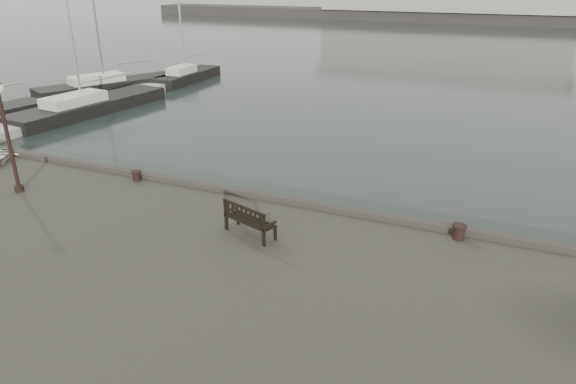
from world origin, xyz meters
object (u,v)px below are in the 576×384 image
object	(u,v)px
bollard_right	(459,232)
lamp_post	(4,121)
yacht_b	(112,88)
bench	(250,226)
yacht_d	(187,79)
yacht_c	(90,109)
bollard_left	(136,176)

from	to	relation	value
bollard_right	lamp_post	distance (m)	14.42
lamp_post	yacht_b	bearing A→B (deg)	124.19
bench	yacht_b	size ratio (longest dim) A/B	0.11
lamp_post	yacht_d	distance (m)	27.86
yacht_b	yacht_c	xyz separation A→B (m)	(3.37, -5.98, -0.00)
bench	bollard_left	bearing A→B (deg)	177.40
bollard_left	yacht_b	bearing A→B (deg)	133.30
bench	bollard_left	size ratio (longest dim) A/B	4.63
bollard_left	yacht_b	distance (m)	24.26
bollard_left	bollard_right	size ratio (longest dim) A/B	0.88
lamp_post	bollard_left	bearing A→B (deg)	38.29
bollard_left	yacht_b	xyz separation A→B (m)	(-16.60, 17.62, -1.50)
bollard_left	yacht_d	xyz separation A→B (m)	(-13.42, 23.19, -1.51)
yacht_b	yacht_c	bearing A→B (deg)	-35.88
lamp_post	yacht_b	xyz separation A→B (m)	(-13.59, 20.00, -3.75)
yacht_c	yacht_d	bearing A→B (deg)	97.60
bench	lamp_post	xyz separation A→B (m)	(-8.63, -0.28, 2.15)
yacht_d	lamp_post	bearing A→B (deg)	-68.83
bench	bollard_right	xyz separation A→B (m)	(5.42, 2.10, -0.09)
yacht_d	bollard_left	bearing A→B (deg)	-60.91
bollard_right	yacht_d	size ratio (longest dim) A/B	0.04
bench	yacht_c	xyz separation A→B (m)	(-18.85, 13.74, -1.61)
yacht_b	bench	bearing A→B (deg)	-16.86
yacht_d	yacht_c	bearing A→B (deg)	-90.04
bollard_right	yacht_c	xyz separation A→B (m)	(-24.26, 11.64, -1.52)
bollard_right	lamp_post	xyz separation A→B (m)	(-14.04, -2.38, 2.23)
bollard_left	bollard_right	xyz separation A→B (m)	(11.03, 0.00, 0.03)
bollard_right	bollard_left	bearing A→B (deg)	180.00
bench	bollard_right	world-z (taller)	bench
bollard_right	yacht_c	world-z (taller)	yacht_c
bollard_right	yacht_c	size ratio (longest dim) A/B	0.03
bollard_right	lamp_post	world-z (taller)	lamp_post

